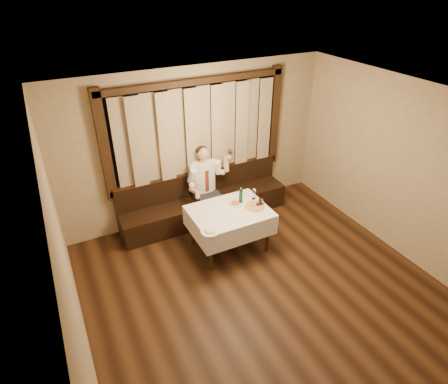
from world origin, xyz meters
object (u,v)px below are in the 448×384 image
pizza (255,206)px  green_bottle (241,197)px  pasta_red (235,202)px  dining_table (230,216)px  pasta_cream (210,230)px  banquette (204,203)px  seated_man (206,180)px  cruet_caddy (260,203)px

pizza → green_bottle: green_bottle is taller
pasta_red → dining_table: bearing=-141.2°
dining_table → pasta_cream: pasta_cream is taller
banquette → pasta_cream: bearing=-110.4°
pasta_red → banquette: bearing=100.9°
green_bottle → seated_man: bearing=108.1°
dining_table → pizza: bearing=-12.8°
pizza → dining_table: bearing=167.2°
banquette → seated_man: bearing=-85.0°
dining_table → pasta_cream: size_ratio=4.39×
pizza → cruet_caddy: bearing=2.6°
pizza → cruet_caddy: cruet_caddy is taller
pizza → green_bottle: bearing=123.4°
pizza → pasta_cream: (-0.94, -0.29, 0.03)m
banquette → pasta_cream: 1.57m
banquette → cruet_caddy: bearing=-65.0°
green_bottle → cruet_caddy: bearing=-40.6°
pasta_cream → cruet_caddy: cruet_caddy is taller
banquette → cruet_caddy: size_ratio=24.22×
pasta_red → pasta_cream: bearing=-143.3°
seated_man → pasta_cream: bearing=-112.0°
cruet_caddy → seated_man: seated_man is taller
pasta_red → green_bottle: bearing=-8.7°
banquette → green_bottle: (0.27, -0.90, 0.57)m
cruet_caddy → pizza: bearing=-174.3°
cruet_caddy → seated_man: size_ratio=0.09×
dining_table → pasta_red: pasta_red is taller
banquette → pasta_red: banquette is taller
pasta_cream → cruet_caddy: size_ratio=2.19×
dining_table → green_bottle: size_ratio=4.38×
pizza → cruet_caddy: size_ratio=2.53×
pasta_red → seated_man: (-0.16, 0.80, 0.06)m
dining_table → pasta_red: bearing=38.8°
cruet_caddy → dining_table: bearing=173.3°
pizza → pasta_cream: pasta_cream is taller
pasta_red → seated_man: size_ratio=0.16×
banquette → pasta_red: size_ratio=13.66×
banquette → green_bottle: bearing=-73.2°
pasta_red → green_bottle: size_ratio=0.81×
green_bottle → pasta_cream: bearing=-147.7°
cruet_caddy → pasta_cream: bearing=-161.3°
cruet_caddy → green_bottle: bearing=142.5°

